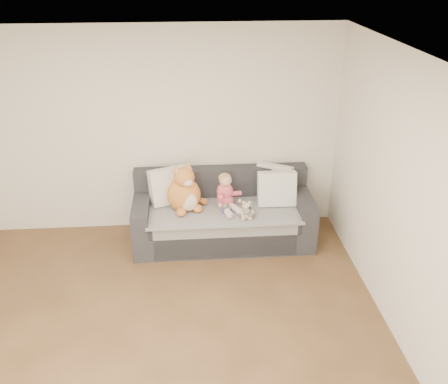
% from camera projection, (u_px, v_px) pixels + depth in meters
% --- Properties ---
extents(room_shell, '(5.00, 5.00, 5.00)m').
position_uv_depth(room_shell, '(151.00, 211.00, 4.31)').
color(room_shell, brown).
rests_on(room_shell, ground).
extents(sofa, '(2.20, 0.94, 0.85)m').
position_uv_depth(sofa, '(223.00, 217.00, 6.27)').
color(sofa, '#232428').
rests_on(sofa, ground).
extents(cushion_left, '(0.54, 0.39, 0.47)m').
position_uv_depth(cushion_left, '(169.00, 186.00, 6.18)').
color(cushion_left, white).
rests_on(cushion_left, sofa).
extents(cushion_right_back, '(0.49, 0.41, 0.43)m').
position_uv_depth(cushion_right_back, '(274.00, 180.00, 6.37)').
color(cushion_right_back, white).
rests_on(cushion_right_back, sofa).
extents(cushion_right_front, '(0.47, 0.22, 0.44)m').
position_uv_depth(cushion_right_front, '(277.00, 189.00, 6.13)').
color(cushion_right_front, white).
rests_on(cushion_right_front, sofa).
extents(toddler, '(0.32, 0.46, 0.45)m').
position_uv_depth(toddler, '(226.00, 194.00, 6.07)').
color(toddler, '#E04F65').
rests_on(toddler, sofa).
extents(plush_cat, '(0.50, 0.50, 0.62)m').
position_uv_depth(plush_cat, '(185.00, 192.00, 6.02)').
color(plush_cat, '#C25C2B').
rests_on(plush_cat, sofa).
extents(teddy_bear, '(0.19, 0.14, 0.23)m').
position_uv_depth(teddy_bear, '(247.00, 212.00, 5.85)').
color(teddy_bear, tan).
rests_on(teddy_bear, sofa).
extents(plush_cow, '(0.15, 0.22, 0.19)m').
position_uv_depth(plush_cow, '(248.00, 212.00, 5.88)').
color(plush_cow, white).
rests_on(plush_cow, sofa).
extents(sippy_cup, '(0.12, 0.08, 0.13)m').
position_uv_depth(sippy_cup, '(225.00, 208.00, 5.99)').
color(sippy_cup, '#6E3188').
rests_on(sippy_cup, sofa).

